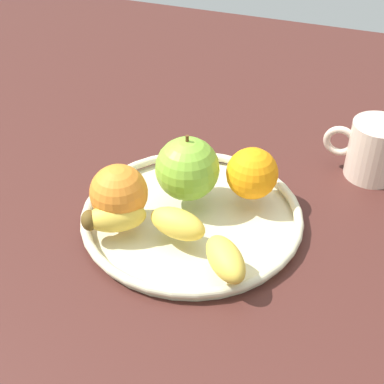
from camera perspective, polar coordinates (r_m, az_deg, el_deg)
ground_plane at (r=75.01cm, az=0.00°, el=-4.13°), size 147.03×147.03×4.00cm
fruit_bowl at (r=73.11cm, az=0.00°, el=-2.42°), size 28.38×28.38×1.80cm
banana at (r=66.71cm, az=-2.33°, el=-4.04°), size 22.56×10.03×3.63cm
apple at (r=72.76cm, az=-0.47°, el=2.35°), size 8.29×8.29×9.09cm
orange_back_right at (r=73.62cm, az=6.02°, el=1.86°), size 6.76×6.76×6.76cm
orange_back_left at (r=70.10cm, az=-7.32°, el=-0.11°), size 7.19×7.19×7.19cm
ambient_mug at (r=83.55cm, az=17.67°, el=4.06°), size 10.96×7.43×8.33cm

